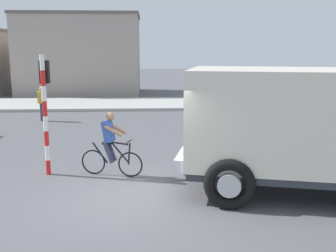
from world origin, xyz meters
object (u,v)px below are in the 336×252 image
at_px(cyclist, 111,144).
at_px(pedestrian_near_kerb, 42,103).
at_px(traffic_light_pole, 45,98).
at_px(truck_foreground, 303,124).

distance_m(cyclist, pedestrian_near_kerb, 9.33).
relative_size(cyclist, traffic_light_pole, 0.54).
relative_size(truck_foreground, pedestrian_near_kerb, 3.61).
relative_size(truck_foreground, traffic_light_pole, 1.83).
xyz_separation_m(cyclist, pedestrian_near_kerb, (-3.94, 8.45, -0.02)).
bearing_deg(truck_foreground, pedestrian_near_kerb, 130.17).
height_order(truck_foreground, traffic_light_pole, traffic_light_pole).
height_order(truck_foreground, pedestrian_near_kerb, truck_foreground).
bearing_deg(pedestrian_near_kerb, truck_foreground, -49.83).
bearing_deg(traffic_light_pole, pedestrian_near_kerb, 105.23).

